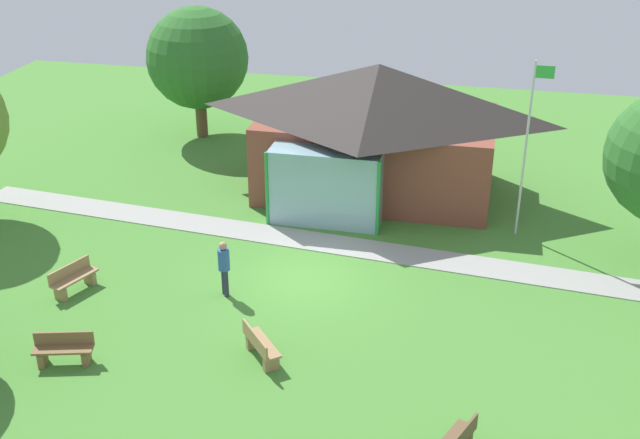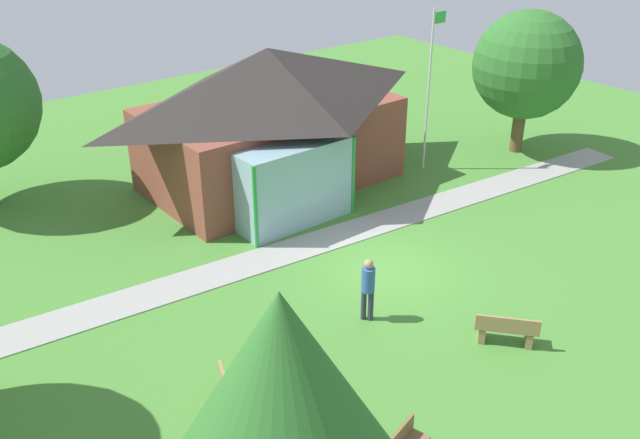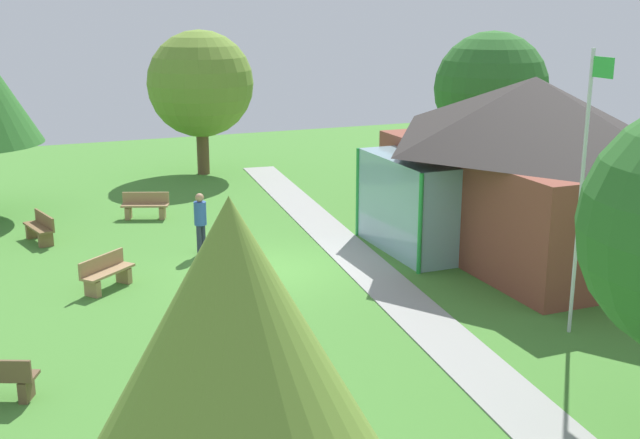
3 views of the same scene
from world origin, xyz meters
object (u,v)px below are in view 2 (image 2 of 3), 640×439
pavilion (270,116)px  visitor_strolling_lawn (368,285)px  bench_front_center (506,330)px  tree_east_hedge (527,65)px  bench_mid_left (234,397)px  flagpole (430,84)px

pavilion → visitor_strolling_lawn: (-3.03, -8.40, -1.52)m
bench_front_center → tree_east_hedge: 13.55m
bench_mid_left → tree_east_hedge: size_ratio=0.28×
flagpole → bench_mid_left: bearing=-152.3°
flagpole → tree_east_hedge: 4.38m
pavilion → visitor_strolling_lawn: size_ratio=5.44×
bench_front_center → tree_east_hedge: (10.68, 7.74, 3.08)m
visitor_strolling_lawn → pavilion: bearing=-59.0°
flagpole → tree_east_hedge: (4.25, -1.04, 0.22)m
pavilion → bench_mid_left: (-7.46, -9.15, -2.14)m
bench_front_center → tree_east_hedge: size_ratio=0.26×
tree_east_hedge → flagpole: bearing=166.3°
bench_mid_left → visitor_strolling_lawn: visitor_strolling_lawn is taller
flagpole → visitor_strolling_lawn: (-8.33, -5.95, -2.24)m
pavilion → tree_east_hedge: bearing=-20.1°
pavilion → tree_east_hedge: 10.21m
pavilion → tree_east_hedge: (9.55, -3.49, 0.94)m
bench_mid_left → bench_front_center: (6.32, -2.08, 0.00)m
flagpole → bench_front_center: bearing=-126.2°
bench_front_center → visitor_strolling_lawn: visitor_strolling_lawn is taller
pavilion → bench_mid_left: 12.00m
bench_mid_left → pavilion: bearing=161.8°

